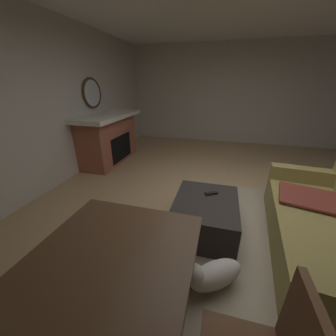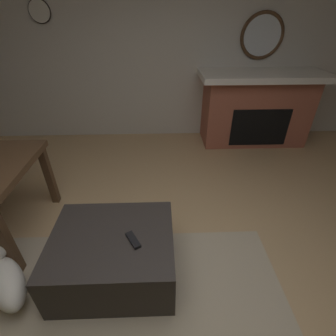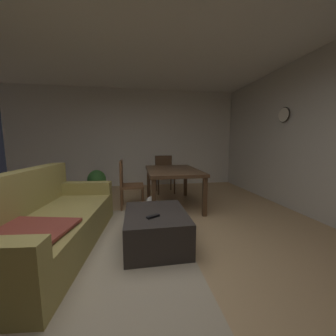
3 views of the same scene
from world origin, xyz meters
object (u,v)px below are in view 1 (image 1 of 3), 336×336
at_px(round_wall_mirror, 92,93).
at_px(tv_remote, 211,193).
at_px(fireplace, 109,138).
at_px(small_dog, 213,274).
at_px(couch, 335,233).
at_px(ottoman_coffee_table, 205,215).
at_px(dining_table, 93,295).

height_order(round_wall_mirror, tv_remote, round_wall_mirror).
relative_size(fireplace, small_dog, 3.31).
distance_m(round_wall_mirror, small_dog, 4.06).
bearing_deg(couch, small_dog, -59.27).
bearing_deg(ottoman_coffee_table, round_wall_mirror, -125.05).
xyz_separation_m(fireplace, tv_remote, (1.69, 2.41, -0.11)).
distance_m(ottoman_coffee_table, tv_remote, 0.28).
distance_m(fireplace, small_dog, 3.66).
distance_m(couch, tv_remote, 1.28).
relative_size(fireplace, dining_table, 1.24).
height_order(fireplace, couch, fireplace).
bearing_deg(tv_remote, ottoman_coffee_table, -46.00).
bearing_deg(couch, fireplace, -118.01).
height_order(round_wall_mirror, couch, round_wall_mirror).
bearing_deg(tv_remote, dining_table, -47.85).
xyz_separation_m(couch, tv_remote, (-0.26, -1.25, 0.12)).
xyz_separation_m(couch, ottoman_coffee_table, (-0.09, -1.30, -0.11)).
bearing_deg(dining_table, small_dog, 137.70).
xyz_separation_m(ottoman_coffee_table, tv_remote, (-0.17, 0.05, 0.22)).
height_order(fireplace, tv_remote, fireplace).
height_order(dining_table, small_dog, dining_table).
distance_m(fireplace, tv_remote, 2.95).
bearing_deg(round_wall_mirror, tv_remote, 57.93).
xyz_separation_m(dining_table, small_dog, (-0.70, 0.63, -0.48)).
relative_size(round_wall_mirror, small_dog, 1.16).
height_order(couch, small_dog, couch).
bearing_deg(small_dog, tv_remote, -174.23).
bearing_deg(round_wall_mirror, fireplace, 90.00).
xyz_separation_m(fireplace, small_dog, (2.64, 2.51, -0.37)).
relative_size(ottoman_coffee_table, dining_table, 0.63).
bearing_deg(round_wall_mirror, small_dog, 46.64).
xyz_separation_m(round_wall_mirror, dining_table, (3.33, 2.16, -0.85)).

